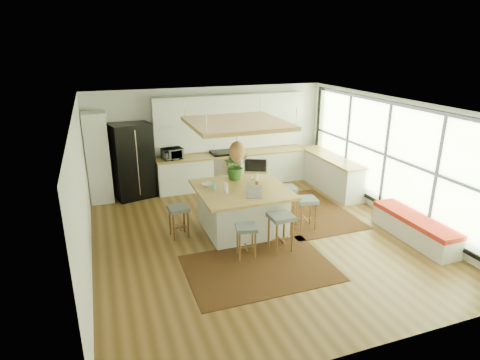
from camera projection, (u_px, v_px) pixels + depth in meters
name	position (u px, v px, depth m)	size (l,w,h in m)	color
floor	(257.00, 236.00, 8.37)	(7.00, 7.00, 0.00)	#513617
ceiling	(259.00, 106.00, 7.48)	(7.00, 7.00, 0.00)	white
wall_back	(210.00, 137.00, 11.04)	(6.50, 6.50, 0.00)	silver
wall_front	(369.00, 261.00, 4.81)	(6.50, 6.50, 0.00)	silver
wall_left	(83.00, 195.00, 6.89)	(7.00, 7.00, 0.00)	silver
wall_right	(393.00, 159.00, 8.96)	(7.00, 7.00, 0.00)	silver
window_wall	(392.00, 157.00, 8.94)	(0.10, 6.20, 2.60)	black
pantry	(98.00, 158.00, 9.88)	(0.55, 0.60, 2.25)	silver
back_counter_base	(233.00, 170.00, 11.23)	(4.20, 0.60, 0.88)	silver
back_counter_top	(233.00, 154.00, 11.08)	(4.24, 0.64, 0.05)	olive
backsplash	(229.00, 136.00, 11.20)	(4.20, 0.02, 0.80)	white
upper_cabinets	(231.00, 108.00, 10.79)	(4.20, 0.34, 0.70)	silver
range	(224.00, 169.00, 11.13)	(0.76, 0.62, 1.00)	#A5A5AA
right_counter_base	(330.00, 173.00, 10.94)	(0.60, 2.50, 0.88)	silver
right_counter_top	(331.00, 157.00, 10.79)	(0.64, 2.54, 0.05)	olive
window_bench	(414.00, 228.00, 8.16)	(0.52, 2.00, 0.50)	silver
ceiling_panel	(237.00, 137.00, 7.96)	(1.86, 1.86, 0.80)	olive
rug_near	(260.00, 268.00, 7.19)	(2.60, 1.80, 0.01)	black
rug_right	(307.00, 212.00, 9.56)	(1.80, 2.60, 0.01)	black
fridge	(132.00, 162.00, 10.23)	(0.96, 0.75, 1.93)	black
island	(241.00, 209.00, 8.57)	(1.85, 1.85, 0.93)	olive
stool_near_left	(246.00, 240.00, 7.45)	(0.38, 0.38, 0.64)	#51585A
stool_near_right	(280.00, 233.00, 7.72)	(0.44, 0.44, 0.74)	#51585A
stool_right_front	(306.00, 213.00, 8.63)	(0.41, 0.41, 0.69)	#51585A
stool_right_back	(286.00, 200.00, 9.34)	(0.40, 0.40, 0.67)	#51585A
stool_left_side	(179.00, 221.00, 8.25)	(0.39, 0.39, 0.67)	#51585A
laptop	(254.00, 191.00, 7.90)	(0.31, 0.33, 0.23)	#A5A5AA
monitor	(255.00, 168.00, 8.90)	(0.52, 0.18, 0.48)	#A5A5AA
microwave	(172.00, 152.00, 10.45)	(0.52, 0.29, 0.35)	#A5A5AA
island_plant	(235.00, 168.00, 8.91)	(0.56, 0.62, 0.48)	#1E4C19
island_bowl	(208.00, 185.00, 8.52)	(0.24, 0.24, 0.06)	silver
island_bottle_0	(215.00, 185.00, 8.30)	(0.07, 0.07, 0.19)	#30B9C0
island_bottle_1	(225.00, 188.00, 8.13)	(0.07, 0.07, 0.19)	silver
island_bottle_2	(258.00, 187.00, 8.20)	(0.07, 0.07, 0.19)	#9E5234
island_bottle_3	(256.00, 181.00, 8.54)	(0.07, 0.07, 0.19)	silver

